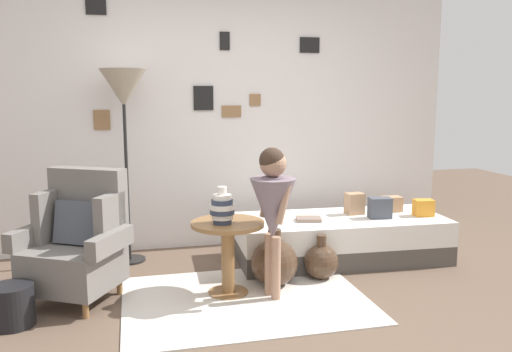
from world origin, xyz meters
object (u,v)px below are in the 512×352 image
Objects in this scene: vase_striped at (222,208)px; magazine_basket at (13,306)px; daybed at (340,238)px; floor_lamp at (124,95)px; book_on_daybed at (309,219)px; demijohn_far at (321,261)px; armchair at (78,242)px; demijohn_near at (274,262)px; person_child at (273,203)px; side_table at (228,243)px.

magazine_basket is (-1.44, -0.17, -0.55)m from vase_striped.
floor_lamp is at bearing 167.83° from daybed.
book_on_daybed is 0.47m from demijohn_far.
daybed is at bearing 16.71° from magazine_basket.
daybed is at bearing 10.33° from armchair.
armchair is at bearing 176.70° from demijohn_near.
demijohn_near is at bearing -134.84° from book_on_daybed.
book_on_daybed is at bearing 86.51° from demijohn_far.
armchair is 2.59× the size of demijohn_far.
floor_lamp is 7.90× the size of book_on_daybed.
demijohn_near is (1.49, -0.09, -0.25)m from armchair.
person_child is 0.82m from demijohn_far.
person_child reaches higher than daybed.
demijohn_near is (0.44, 0.13, -0.49)m from vase_striped.
side_table is at bearing -169.89° from demijohn_far.
person_child reaches higher than side_table.
person_child is at bearing -17.64° from vase_striped.
daybed is 0.92m from demijohn_near.
person_child is at bearing 1.75° from magazine_basket.
daybed is at bearing 32.80° from demijohn_near.
person_child reaches higher than armchair.
book_on_daybed is at bearing -16.48° from floor_lamp.
armchair is 2.31m from daybed.
daybed reaches higher than demijohn_far.
side_table is 0.86m from demijohn_far.
person_child is (0.31, -0.15, 0.33)m from side_table.
daybed is 2.34m from floor_lamp.
side_table is (1.10, -0.18, -0.03)m from armchair.
side_table is 0.33× the size of floor_lamp.
armchair is at bearing 44.41° from magazine_basket.
side_table is 0.46m from demijohn_near.
floor_lamp is 6.20× the size of magazine_basket.
armchair is at bearing -169.67° from daybed.
demijohn_far is (0.81, 0.14, -0.26)m from side_table.
demijohn_far is at bearing 30.75° from person_child.
daybed is 2.77m from magazine_basket.
magazine_basket is (-1.49, -0.21, -0.27)m from side_table.
vase_striped reaches higher than demijohn_near.
floor_lamp is 3.75× the size of demijohn_near.
vase_striped is (-0.05, -0.04, 0.28)m from side_table.
side_table is 1.53m from magazine_basket.
book_on_daybed is at bearing 33.07° from vase_striped.
vase_striped is 1.09m from book_on_daybed.
vase_striped is at bearing 6.68° from magazine_basket.
demijohn_near is (0.39, 0.09, -0.21)m from side_table.
book_on_daybed is (-0.33, -0.05, 0.22)m from daybed.
demijohn_far is at bearing 12.11° from vase_striped.
book_on_daybed is at bearing 32.65° from side_table.
magazine_basket is at bearing -171.28° from demijohn_far.
floor_lamp is 1.52× the size of person_child.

